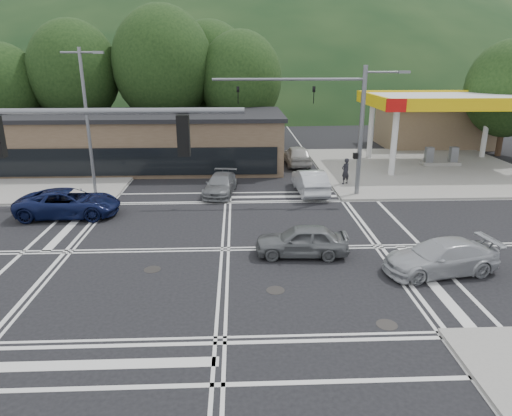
{
  "coord_description": "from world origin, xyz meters",
  "views": [
    {
      "loc": [
        0.62,
        -19.43,
        8.44
      ],
      "look_at": [
        1.5,
        1.77,
        1.4
      ],
      "focal_mm": 32.0,
      "sensor_mm": 36.0,
      "label": 1
    }
  ],
  "objects_px": {
    "car_queue_a": "(310,181)",
    "car_grey_center": "(302,240)",
    "car_silver_east": "(441,257)",
    "pedestrian": "(345,171)",
    "car_northbound": "(220,184)",
    "car_blue_west": "(69,203)",
    "car_queue_b": "(297,155)"
  },
  "relations": [
    {
      "from": "car_silver_east",
      "to": "pedestrian",
      "type": "distance_m",
      "value": 13.37
    },
    {
      "from": "car_queue_a",
      "to": "car_northbound",
      "type": "bearing_deg",
      "value": -3.01
    },
    {
      "from": "car_queue_a",
      "to": "pedestrian",
      "type": "xyz_separation_m",
      "value": [
        2.67,
        1.59,
        0.26
      ]
    },
    {
      "from": "car_silver_east",
      "to": "car_queue_a",
      "type": "relative_size",
      "value": 1.0
    },
    {
      "from": "car_queue_b",
      "to": "pedestrian",
      "type": "distance_m",
      "value": 7.05
    },
    {
      "from": "car_grey_center",
      "to": "car_queue_b",
      "type": "distance_m",
      "value": 18.07
    },
    {
      "from": "car_northbound",
      "to": "car_queue_b",
      "type": "bearing_deg",
      "value": 62.36
    },
    {
      "from": "car_blue_west",
      "to": "car_silver_east",
      "type": "distance_m",
      "value": 19.24
    },
    {
      "from": "car_queue_a",
      "to": "car_grey_center",
      "type": "bearing_deg",
      "value": 76.08
    },
    {
      "from": "car_blue_west",
      "to": "car_northbound",
      "type": "distance_m",
      "value": 9.17
    },
    {
      "from": "car_blue_west",
      "to": "pedestrian",
      "type": "relative_size",
      "value": 3.08
    },
    {
      "from": "car_grey_center",
      "to": "car_queue_b",
      "type": "height_order",
      "value": "car_queue_b"
    },
    {
      "from": "car_grey_center",
      "to": "car_northbound",
      "type": "distance_m",
      "value": 10.53
    },
    {
      "from": "car_grey_center",
      "to": "pedestrian",
      "type": "xyz_separation_m",
      "value": [
        4.55,
        11.36,
        0.34
      ]
    },
    {
      "from": "car_queue_a",
      "to": "pedestrian",
      "type": "distance_m",
      "value": 3.12
    },
    {
      "from": "car_silver_east",
      "to": "car_northbound",
      "type": "height_order",
      "value": "car_silver_east"
    },
    {
      "from": "car_queue_a",
      "to": "pedestrian",
      "type": "bearing_deg",
      "value": -152.18
    },
    {
      "from": "car_northbound",
      "to": "car_silver_east",
      "type": "bearing_deg",
      "value": -42.83
    },
    {
      "from": "car_queue_a",
      "to": "car_northbound",
      "type": "xyz_separation_m",
      "value": [
        -5.81,
        0.0,
        -0.15
      ]
    },
    {
      "from": "car_grey_center",
      "to": "car_silver_east",
      "type": "distance_m",
      "value": 5.77
    },
    {
      "from": "car_silver_east",
      "to": "pedestrian",
      "type": "height_order",
      "value": "pedestrian"
    },
    {
      "from": "car_queue_b",
      "to": "car_northbound",
      "type": "distance_m",
      "value": 10.15
    },
    {
      "from": "car_grey_center",
      "to": "car_silver_east",
      "type": "height_order",
      "value": "car_grey_center"
    },
    {
      "from": "car_grey_center",
      "to": "car_silver_east",
      "type": "xyz_separation_m",
      "value": [
        5.43,
        -1.97,
        -0.02
      ]
    },
    {
      "from": "car_blue_west",
      "to": "car_silver_east",
      "type": "bearing_deg",
      "value": -114.85
    },
    {
      "from": "car_queue_b",
      "to": "car_northbound",
      "type": "height_order",
      "value": "car_queue_b"
    },
    {
      "from": "car_blue_west",
      "to": "car_grey_center",
      "type": "xyz_separation_m",
      "value": [
        12.18,
        -5.77,
        -0.06
      ]
    },
    {
      "from": "car_blue_west",
      "to": "car_grey_center",
      "type": "height_order",
      "value": "car_blue_west"
    },
    {
      "from": "car_northbound",
      "to": "car_blue_west",
      "type": "bearing_deg",
      "value": -145.53
    },
    {
      "from": "car_grey_center",
      "to": "pedestrian",
      "type": "distance_m",
      "value": 12.25
    },
    {
      "from": "car_queue_b",
      "to": "car_northbound",
      "type": "bearing_deg",
      "value": 51.55
    },
    {
      "from": "pedestrian",
      "to": "car_blue_west",
      "type": "bearing_deg",
      "value": -13.79
    }
  ]
}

